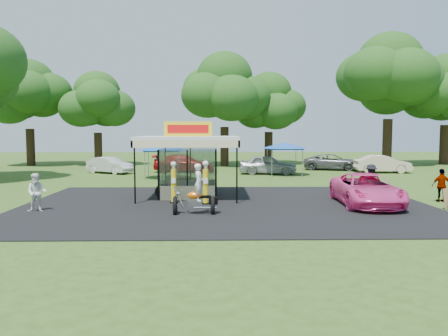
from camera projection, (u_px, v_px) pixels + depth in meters
The scene contains 25 objects.
ground at pixel (227, 213), 19.51m from camera, with size 120.00×120.00×0.00m, color #2F4A17.
asphalt_apron at pixel (226, 205), 21.50m from camera, with size 20.00×14.00×0.04m, color black.
gas_station_kiosk at pixel (189, 165), 24.30m from camera, with size 5.40×5.40×4.18m.
gas_pump_left at pixel (174, 183), 22.02m from camera, with size 0.40×0.40×2.15m.
gas_pump_right at pixel (206, 184), 21.69m from camera, with size 0.41×0.41×2.20m.
motorcycle at pixel (197, 194), 19.10m from camera, with size 1.98×0.99×2.33m.
spare_tires at pixel (163, 192), 23.52m from camera, with size 0.98×0.62×0.83m.
kiosk_car at pixel (191, 184), 26.60m from camera, with size 1.13×2.82×0.96m, color yellow.
pink_sedan at pixel (366, 190), 21.43m from camera, with size 2.61×5.67×1.57m, color #F8439B.
spectator_west at pixel (37, 193), 19.73m from camera, with size 0.86×0.67×1.76m, color white.
spectator_east_a at pixel (371, 181), 24.36m from camera, with size 1.18×0.68×1.82m, color black.
spectator_east_b at pixel (442, 185), 22.57m from camera, with size 1.01×0.42×1.72m, color gray.
bg_car_a at pixel (110, 165), 38.19m from camera, with size 1.53×4.38×1.44m, color silver.
bg_car_b at pixel (184, 163), 39.31m from camera, with size 2.23×5.47×1.59m, color #A60C0E.
bg_car_c at pixel (268, 165), 37.44m from camera, with size 1.96×4.87×1.66m, color #9C9CA0.
bg_car_d at pixel (333, 162), 41.65m from camera, with size 2.50×5.42×1.51m, color #555557.
bg_car_e at pixel (382, 164), 38.68m from camera, with size 1.68×4.82×1.59m, color beige.
tent_west at pixel (162, 147), 33.93m from camera, with size 3.82×3.82×2.67m.
tent_east at pixel (284, 146), 36.38m from camera, with size 3.90×3.90×2.73m.
oak_far_a at pixel (29, 100), 46.56m from camera, with size 9.37×9.37×11.11m.
oak_far_b at pixel (97, 107), 46.56m from camera, with size 8.26×8.26×9.85m.
oak_far_c at pixel (225, 95), 46.04m from camera, with size 10.00×10.00×11.78m.
oak_far_d at pixel (269, 107), 48.85m from camera, with size 8.47×8.47×10.09m.
oak_far_e at pixel (389, 83), 46.92m from camera, with size 11.72×11.72×13.96m.
oak_far_f at pixel (446, 95), 48.39m from camera, with size 9.95×9.95×11.99m.
Camera 1 is at (-0.54, -19.27, 3.61)m, focal length 35.00 mm.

